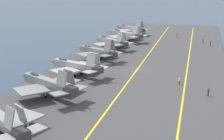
{
  "coord_description": "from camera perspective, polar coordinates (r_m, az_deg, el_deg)",
  "views": [
    {
      "loc": [
        -82.27,
        -14.91,
        22.54
      ],
      "look_at": [
        -11.09,
        3.65,
        2.9
      ],
      "focal_mm": 55.0,
      "sensor_mm": 36.0,
      "label": 1
    }
  ],
  "objects": [
    {
      "name": "carrier_deck",
      "position": [
        86.54,
        4.2,
        -0.05
      ],
      "size": [
        180.25,
        44.46,
        0.4
      ],
      "primitive_type": "cube",
      "color": "#424244",
      "rests_on": "ground"
    },
    {
      "name": "deck_stripe_centerline",
      "position": [
        86.49,
        4.2,
        0.08
      ],
      "size": [
        162.23,
        0.36,
        0.01
      ],
      "primitive_type": "cube",
      "color": "yellow",
      "rests_on": "carrier_deck"
    },
    {
      "name": "parked_jet_seventh",
      "position": [
        126.26,
        2.22,
        5.97
      ],
      "size": [
        13.86,
        16.34,
        6.04
      ],
      "color": "#A8AAAF",
      "rests_on": "carrier_deck"
    },
    {
      "name": "crew_purple_vest",
      "position": [
        69.25,
        15.72,
        -3.43
      ],
      "size": [
        0.36,
        0.44,
        1.76
      ],
      "color": "#232328",
      "rests_on": "carrier_deck"
    },
    {
      "name": "crew_red_vest",
      "position": [
        136.41,
        10.75,
        5.74
      ],
      "size": [
        0.43,
        0.34,
        1.71
      ],
      "color": "#4C473D",
      "rests_on": "carrier_deck"
    },
    {
      "name": "parked_jet_eighth",
      "position": [
        142.07,
        3.03,
        6.92
      ],
      "size": [
        13.93,
        15.86,
        6.1
      ],
      "color": "#93999E",
      "rests_on": "carrier_deck"
    },
    {
      "name": "parked_jet_sixth",
      "position": [
        112.05,
        -0.18,
        4.77
      ],
      "size": [
        12.94,
        14.98,
        5.97
      ],
      "color": "#9EA3A8",
      "rests_on": "carrier_deck"
    },
    {
      "name": "crew_white_vest",
      "position": [
        75.28,
        11.13,
        -1.7
      ],
      "size": [
        0.46,
        0.4,
        1.7
      ],
      "color": "#383328",
      "rests_on": "carrier_deck"
    },
    {
      "name": "parked_jet_fourth",
      "position": [
        80.78,
        -6.1,
        0.72
      ],
      "size": [
        13.01,
        16.23,
        6.07
      ],
      "color": "#A8AAAF",
      "rests_on": "carrier_deck"
    },
    {
      "name": "parked_jet_fifth",
      "position": [
        96.7,
        -2.54,
        3.16
      ],
      "size": [
        12.57,
        15.33,
        6.33
      ],
      "color": "gray",
      "rests_on": "carrier_deck"
    },
    {
      "name": "crew_brown_vest",
      "position": [
        125.85,
        14.92,
        4.76
      ],
      "size": [
        0.35,
        0.44,
        1.76
      ],
      "color": "#232328",
      "rests_on": "carrier_deck"
    },
    {
      "name": "ground_plane",
      "position": [
        86.6,
        4.19,
        -0.18
      ],
      "size": [
        2000.0,
        2000.0,
        0.0
      ],
      "primitive_type": "plane",
      "color": "#2D425B"
    },
    {
      "name": "parked_jet_second",
      "position": [
        53.16,
        -18.16,
        -7.79
      ],
      "size": [
        13.27,
        15.68,
        5.89
      ],
      "color": "gray",
      "rests_on": "carrier_deck"
    },
    {
      "name": "deck_stripe_foul_line",
      "position": [
        85.24,
        12.3,
        -0.46
      ],
      "size": [
        162.22,
        2.12,
        0.01
      ],
      "primitive_type": "cube",
      "rotation": [
        0.0,
        0.0,
        0.01
      ],
      "color": "yellow",
      "rests_on": "carrier_deck"
    },
    {
      "name": "parked_jet_third",
      "position": [
        67.44,
        -10.74,
        -2.16
      ],
      "size": [
        13.56,
        16.75,
        6.27
      ],
      "color": "gray",
      "rests_on": "carrier_deck"
    },
    {
      "name": "crew_blue_vest",
      "position": [
        121.64,
        16.08,
        4.32
      ],
      "size": [
        0.46,
        0.43,
        1.7
      ],
      "color": "#383328",
      "rests_on": "carrier_deck"
    }
  ]
}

